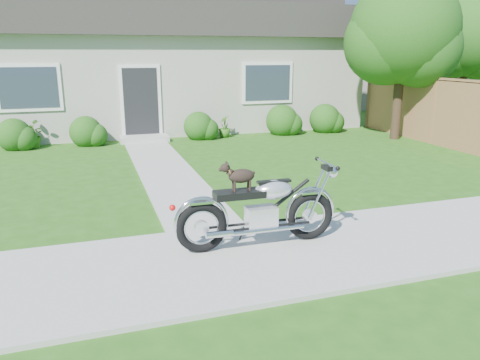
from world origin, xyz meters
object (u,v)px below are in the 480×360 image
house (172,63)px  motorcycle_with_dog (261,209)px  fence (434,111)px  tree_near (409,35)px  potted_plant_right (225,127)px  potted_plant_left (31,135)px  tree_far (472,39)px

house → motorcycle_with_dog: 11.89m
fence → tree_near: tree_near is taller
potted_plant_right → potted_plant_left: bearing=180.0°
house → motorcycle_with_dog: (-0.98, -11.74, -1.61)m
tree_near → potted_plant_right: tree_near is taller
potted_plant_right → fence: bearing=-27.6°
fence → motorcycle_with_dog: (-7.28, -5.49, -0.39)m
motorcycle_with_dog → tree_near: bearing=44.1°
potted_plant_left → potted_plant_right: bearing=0.0°
house → motorcycle_with_dog: bearing=-94.8°
tree_near → potted_plant_right: size_ratio=7.05×
fence → potted_plant_right: size_ratio=9.92×
tree_near → motorcycle_with_dog: 9.68m
potted_plant_left → tree_far: bearing=3.4°
tree_near → motorcycle_with_dog: tree_near is taller
fence → tree_far: bearing=39.1°
tree_near → potted_plant_right: 5.94m
fence → potted_plant_right: fence is taller
fence → tree_near: size_ratio=1.41×
motorcycle_with_dog → potted_plant_left: bearing=114.4°
fence → tree_far: (4.58, 3.72, 2.08)m
fence → tree_near: (-0.42, 0.87, 2.08)m
fence → tree_near: 2.29m
potted_plant_left → potted_plant_right: size_ratio=1.10×
tree_near → fence: bearing=-64.5°
house → tree_far: bearing=-13.1°
tree_near → tree_far: (4.99, 2.84, 0.01)m
tree_near → motorcycle_with_dog: bearing=-137.1°
motorcycle_with_dog → fence: bearing=38.3°
tree_near → tree_far: tree_far is taller
potted_plant_left → potted_plant_right: 5.48m
house → motorcycle_with_dog: house is taller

